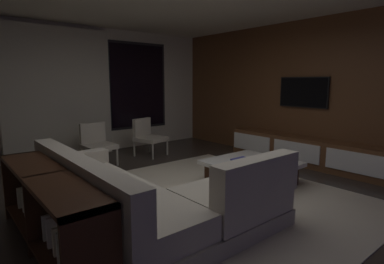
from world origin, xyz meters
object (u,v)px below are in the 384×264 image
at_px(sectional_couch, 143,201).
at_px(media_console, 304,152).
at_px(accent_chair_by_curtain, 97,142).
at_px(coffee_table, 251,173).
at_px(book_stack_on_coffee_table, 241,160).
at_px(mounted_tv, 303,92).
at_px(accent_chair_near_window, 148,135).
at_px(console_table_behind_couch, 48,208).

height_order(sectional_couch, media_console, sectional_couch).
height_order(sectional_couch, accent_chair_by_curtain, sectional_couch).
xyz_separation_m(accent_chair_by_curtain, media_console, (2.97, -2.53, -0.18)).
height_order(coffee_table, media_console, media_console).
height_order(book_stack_on_coffee_table, mounted_tv, mounted_tv).
xyz_separation_m(coffee_table, accent_chair_near_window, (-0.19, 2.65, 0.25)).
relative_size(accent_chair_near_window, accent_chair_by_curtain, 1.00).
xyz_separation_m(sectional_couch, mounted_tv, (3.80, 0.45, 1.06)).
bearing_deg(accent_chair_by_curtain, mounted_tv, -36.50).
bearing_deg(sectional_couch, mounted_tv, 6.77).
bearing_deg(coffee_table, sectional_couch, -175.32).
xyz_separation_m(coffee_table, console_table_behind_couch, (-2.88, -0.03, 0.23)).
bearing_deg(coffee_table, mounted_tv, 9.00).
distance_m(accent_chair_by_curtain, media_console, 3.90).
relative_size(coffee_table, accent_chair_by_curtain, 1.49).
bearing_deg(media_console, accent_chair_near_window, 125.77).
distance_m(media_console, console_table_behind_couch, 4.54).
bearing_deg(coffee_table, accent_chair_near_window, 94.07).
relative_size(book_stack_on_coffee_table, mounted_tv, 0.28).
height_order(sectional_couch, accent_chair_near_window, sectional_couch).
xyz_separation_m(book_stack_on_coffee_table, accent_chair_by_curtain, (-1.20, 2.53, 0.05)).
xyz_separation_m(media_console, mounted_tv, (0.18, 0.20, 1.10)).
xyz_separation_m(accent_chair_near_window, media_console, (1.84, -2.55, -0.18)).
bearing_deg(sectional_couch, accent_chair_near_window, 57.56).
relative_size(book_stack_on_coffee_table, accent_chair_near_window, 0.36).
bearing_deg(book_stack_on_coffee_table, console_table_behind_couch, -177.42).
relative_size(sectional_couch, coffee_table, 2.16).
bearing_deg(console_table_behind_couch, book_stack_on_coffee_table, 2.58).
height_order(sectional_couch, mounted_tv, mounted_tv).
distance_m(sectional_couch, console_table_behind_couch, 0.93).
bearing_deg(coffee_table, book_stack_on_coffee_table, 143.22).
bearing_deg(coffee_table, accent_chair_by_curtain, 116.69).
relative_size(coffee_table, media_console, 0.37).
bearing_deg(accent_chair_near_window, mounted_tv, -49.37).
relative_size(book_stack_on_coffee_table, accent_chair_by_curtain, 0.36).
bearing_deg(console_table_behind_couch, accent_chair_near_window, 44.81).
bearing_deg(sectional_couch, accent_chair_by_curtain, 76.76).
bearing_deg(console_table_behind_couch, accent_chair_by_curtain, 59.44).
xyz_separation_m(sectional_couch, accent_chair_by_curtain, (0.65, 2.78, 0.14)).
xyz_separation_m(sectional_couch, media_console, (3.62, 0.25, -0.04)).
xyz_separation_m(book_stack_on_coffee_table, console_table_behind_couch, (-2.76, -0.12, 0.03)).
distance_m(book_stack_on_coffee_table, mounted_tv, 2.19).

